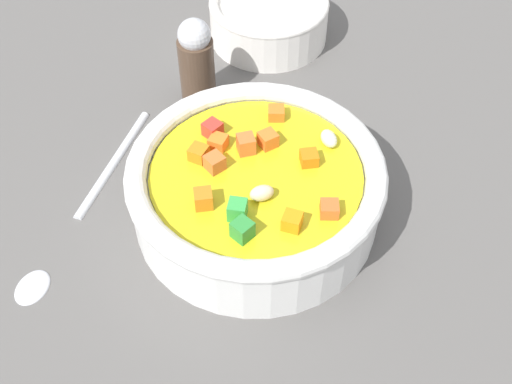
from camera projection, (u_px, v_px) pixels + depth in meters
ground_plane at (256, 221)px, 57.95cm from camera, size 140.00×140.00×2.00cm
soup_bowl_main at (256, 188)px, 54.57cm from camera, size 21.39×21.39×6.97cm
spoon at (82, 207)px, 57.20cm from camera, size 13.59×20.57×0.84cm
side_bowl_small at (269, 18)px, 72.03cm from camera, size 13.07×13.07×5.04cm
pepper_shaker at (196, 62)px, 63.63cm from camera, size 3.52×3.52×9.43cm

